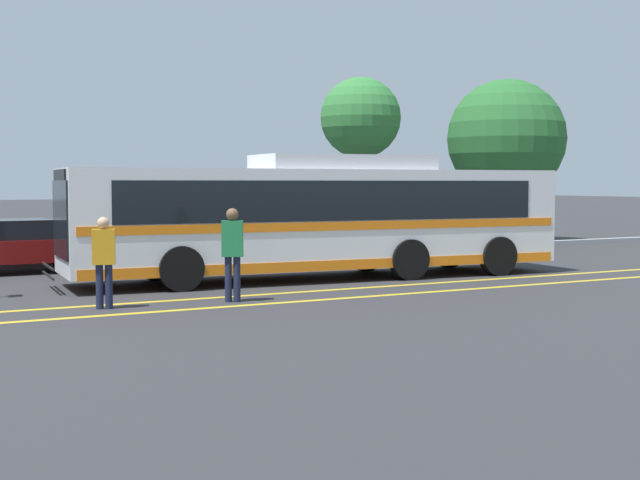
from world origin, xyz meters
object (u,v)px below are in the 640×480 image
parked_car_1 (20,246)px  parked_car_2 (234,240)px  transit_bus (321,216)px  pedestrian_0 (104,257)px  pedestrian_1 (232,248)px  tree_0 (361,118)px  tree_1 (506,139)px

parked_car_1 → parked_car_2: 6.14m
transit_bus → pedestrian_0: 6.72m
parked_car_2 → pedestrian_1: bearing=-25.9°
tree_0 → tree_1: bearing=-16.0°
parked_car_1 → pedestrian_1: bearing=16.0°
transit_bus → pedestrian_1: 4.70m
parked_car_2 → tree_1: size_ratio=0.64×
tree_0 → tree_1: tree_1 is taller
transit_bus → tree_0: (7.36, 10.21, 3.29)m
transit_bus → pedestrian_1: bearing=134.1°
parked_car_2 → pedestrian_1: (-3.51, -8.09, 0.41)m
pedestrian_0 → parked_car_1: bearing=109.2°
pedestrian_0 → tree_1: 22.55m
parked_car_1 → tree_1: tree_1 is taller
parked_car_1 → pedestrian_0: bearing=-1.1°
parked_car_1 → pedestrian_0: 7.84m
pedestrian_1 → transit_bus: bearing=66.4°
transit_bus → parked_car_2: size_ratio=3.11×
parked_car_1 → tree_0: tree_0 is taller
pedestrian_0 → tree_1: tree_1 is taller
tree_1 → pedestrian_0: bearing=-149.7°
transit_bus → pedestrian_1: size_ratio=6.88×
pedestrian_0 → pedestrian_1: (2.50, -0.25, 0.09)m
transit_bus → tree_0: size_ratio=2.00×
parked_car_1 → transit_bus: bearing=48.6°
parked_car_2 → tree_0: bearing=121.7°
parked_car_1 → parked_car_2: size_ratio=1.02×
transit_bus → pedestrian_1: transit_bus is taller
pedestrian_0 → tree_0: tree_0 is taller
parked_car_1 → pedestrian_1: 8.51m
pedestrian_1 → tree_1: size_ratio=0.29×
transit_bus → parked_car_1: (-6.25, 5.13, -0.84)m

